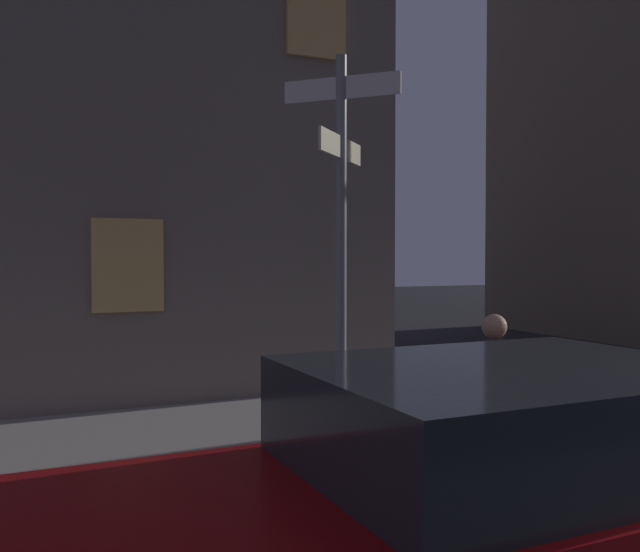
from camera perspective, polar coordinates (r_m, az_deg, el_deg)
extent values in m
cube|color=gray|center=(8.90, 5.47, -11.61)|extent=(40.00, 2.93, 0.14)
cylinder|color=gray|center=(7.39, 1.80, 2.51)|extent=(0.12, 0.12, 4.17)
cube|color=white|center=(7.61, 1.81, 15.67)|extent=(0.97, 0.97, 0.24)
cube|color=beige|center=(7.48, 1.80, 10.84)|extent=(0.95, 0.95, 0.24)
cube|color=maroon|center=(3.77, 11.52, -20.72)|extent=(4.48, 1.89, 0.65)
cube|color=#23282D|center=(3.79, 15.86, -11.19)|extent=(2.23, 1.72, 0.53)
cylinder|color=black|center=(5.45, 18.67, -17.61)|extent=(0.64, 0.22, 0.64)
torus|color=black|center=(5.92, 9.38, -15.58)|extent=(0.72, 0.06, 0.72)
torus|color=black|center=(6.57, 17.64, -13.89)|extent=(0.72, 0.06, 0.72)
cylinder|color=red|center=(6.16, 13.76, -12.49)|extent=(1.00, 0.05, 0.04)
cylinder|color=#26262D|center=(6.12, 14.53, -8.04)|extent=(0.45, 0.32, 0.61)
sphere|color=tan|center=(6.07, 14.56, -4.18)|extent=(0.22, 0.22, 0.22)
cylinder|color=black|center=(6.13, 14.67, -12.86)|extent=(0.34, 0.12, 0.55)
cylinder|color=black|center=(6.27, 13.61, -12.53)|extent=(0.34, 0.12, 0.55)
cube|color=#F2C672|center=(8.99, -15.97, 0.87)|extent=(0.90, 0.06, 1.20)
cube|color=#F2C672|center=(10.32, -0.30, 21.25)|extent=(0.90, 0.06, 1.20)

